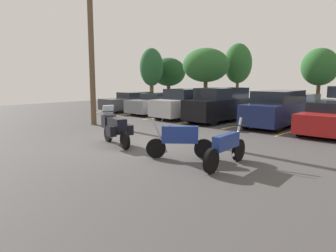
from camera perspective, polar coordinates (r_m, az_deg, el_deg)
name	(u,v)px	position (r m, az deg, el deg)	size (l,w,h in m)	color
ground	(126,146)	(12.26, -7.55, -3.54)	(44.00, 44.00, 0.10)	#423F3F
motorcycle_touring	(115,127)	(12.14, -9.48, -0.16)	(2.23, 1.07, 1.46)	black
motorcycle_second	(179,140)	(9.98, 2.05, -2.47)	(1.72, 1.45, 1.26)	black
motorcycle_third	(226,148)	(9.20, 10.39, -3.83)	(0.62, 2.32, 1.33)	black
parking_stripes	(225,122)	(18.85, 10.12, 0.79)	(19.89, 5.11, 0.01)	#EAE066
car_charcoal	(131,102)	(24.64, -6.54, 4.34)	(1.96, 4.77, 1.45)	#38383D
car_grey	(158,104)	(22.45, -1.79, 3.98)	(2.07, 4.52, 1.45)	slate
car_silver	(187,103)	(20.27, 3.41, 4.04)	(2.09, 4.80, 1.84)	#B7B7BC
car_black	(220,105)	(18.64, 9.23, 3.76)	(1.94, 4.64, 1.95)	black
car_navy	(276,109)	(17.33, 18.70, 2.93)	(2.02, 4.55, 1.87)	navy
car_red	(332,118)	(16.16, 27.26, 1.21)	(1.97, 4.63, 1.44)	maroon
car_far_blue	(299,105)	(23.55, 22.44, 3.53)	(2.11, 4.68, 1.44)	#2D519E
utility_pole	(91,44)	(17.75, -13.57, 14.11)	(1.04, 1.60, 8.34)	brown
tree_right	(206,65)	(29.40, 6.78, 10.73)	(4.17, 4.17, 5.19)	#4C3823
tree_far_right	(169,72)	(38.20, 0.11, 9.61)	(3.97, 3.97, 4.90)	#4C3823
tree_center_right	(151,67)	(34.97, -2.97, 10.43)	(2.52, 2.52, 5.72)	#4C3823
tree_center	(320,67)	(28.84, 25.50, 9.49)	(2.89, 2.89, 4.91)	#4C3823
tree_rear	(238,64)	(32.31, 12.39, 10.85)	(2.68, 2.68, 5.86)	#4C3823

